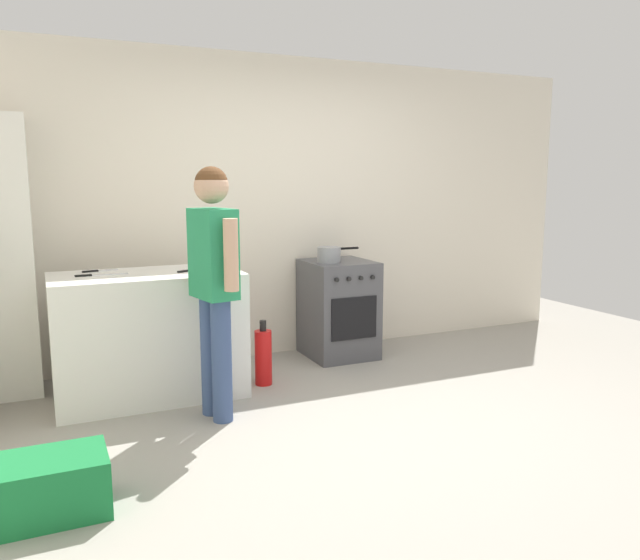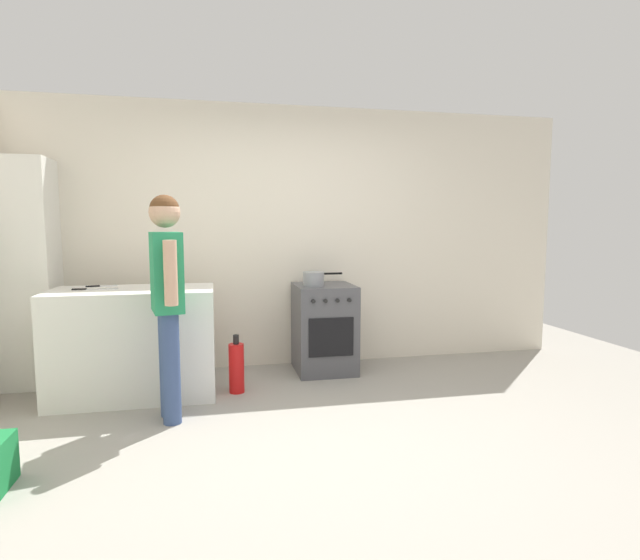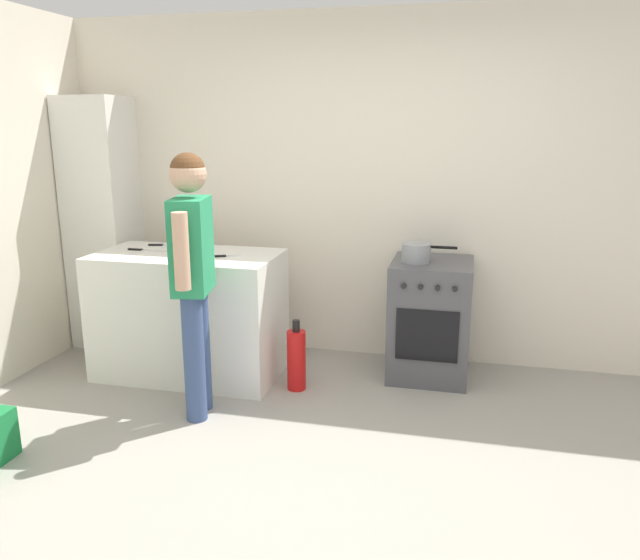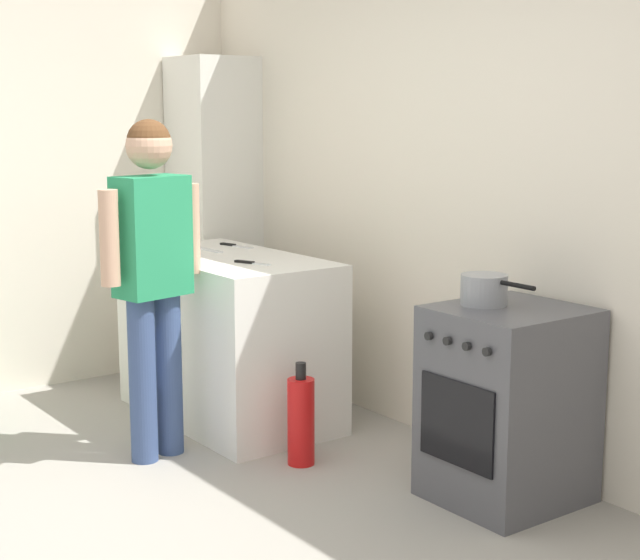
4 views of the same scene
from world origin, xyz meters
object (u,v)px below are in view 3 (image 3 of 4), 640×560
Objects in this scene: pot at (416,253)px; larder_cabinet at (103,224)px; fire_extinguisher at (296,359)px; knife_bread at (149,250)px; person at (192,264)px; knife_paring at (223,256)px; oven_left at (430,319)px; knife_utility at (163,245)px.

larder_cabinet reaches higher than pot.
larder_cabinet is at bearing 161.95° from fire_extinguisher.
knife_bread is 0.21× the size of person.
knife_bread is at bearing 173.57° from knife_paring.
larder_cabinet is (-0.64, 0.45, 0.10)m from knife_bread.
oven_left is 1.70× the size of fire_extinguisher.
pot is at bearing 29.65° from fire_extinguisher.
knife_bread is at bearing 135.14° from person.
oven_left is at bearing 35.71° from person.
larder_cabinet is (-2.54, 0.15, 0.08)m from pot.
knife_paring is at bearing -163.48° from oven_left.
knife_paring reaches higher than oven_left.
knife_paring is 0.12× the size of person.
knife_utility is (-1.88, -0.10, -0.01)m from pot.
person is at bearing -53.25° from knife_utility.
knife_bread reaches higher than oven_left.
person is 3.27× the size of fire_extinguisher.
knife_bread is at bearing -93.13° from knife_utility.
fire_extinguisher is 2.03m from larder_cabinet.
oven_left is at bearing 9.91° from knife_bread.
person reaches higher than oven_left.
knife_bread is 0.20m from knife_utility.
pot is (-0.11, -0.05, 0.49)m from oven_left.
person reaches higher than knife_utility.
fire_extinguisher is (-0.87, -0.48, -0.21)m from oven_left.
knife_utility is (-2.00, -0.15, 0.48)m from oven_left.
knife_utility is at bearing 86.87° from knife_bread.
person is (0.04, -0.57, 0.07)m from knife_paring.
knife_bread is (-2.01, -0.35, 0.48)m from oven_left.
knife_bread is 0.18× the size of larder_cabinet.
pot is 0.19× the size of larder_cabinet.
oven_left is 2.06m from knife_utility.
pot reaches higher than fire_extinguisher.
knife_paring is at bearing 94.01° from person.
knife_utility reaches higher than fire_extinguisher.
pot is 0.23× the size of person.
larder_cabinet is (-1.24, 0.52, 0.09)m from knife_paring.
oven_left is at bearing 4.20° from knife_utility.
knife_utility is (-0.59, 0.27, -0.00)m from knife_paring.
knife_bread is at bearing -35.13° from larder_cabinet.
larder_cabinet reaches higher than oven_left.
pot is 1.92m from knife_bread.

